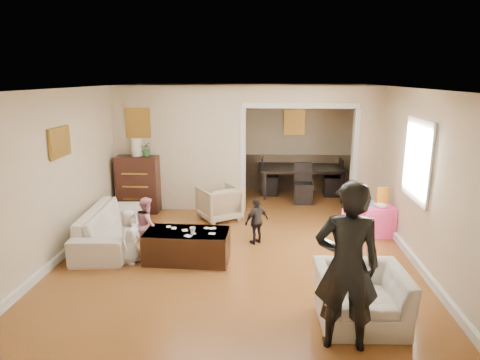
# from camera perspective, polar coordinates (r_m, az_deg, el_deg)

# --- Properties ---
(floor) EXTENTS (7.00, 7.00, 0.00)m
(floor) POSITION_cam_1_polar(r_m,az_deg,el_deg) (7.29, -0.11, -8.42)
(floor) COLOR #A5662A
(floor) RESTS_ON ground
(partition_left) EXTENTS (2.75, 0.18, 2.60)m
(partition_left) POSITION_cam_1_polar(r_m,az_deg,el_deg) (8.84, -8.26, 4.22)
(partition_left) COLOR beige
(partition_left) RESTS_ON ground
(partition_right) EXTENTS (0.55, 0.18, 2.60)m
(partition_right) POSITION_cam_1_polar(r_m,az_deg,el_deg) (8.88, 16.90, 3.80)
(partition_right) COLOR beige
(partition_right) RESTS_ON ground
(partition_header) EXTENTS (2.22, 0.18, 0.35)m
(partition_header) POSITION_cam_1_polar(r_m,az_deg,el_deg) (8.55, 8.26, 11.48)
(partition_header) COLOR beige
(partition_header) RESTS_ON partition_right
(window_pane) EXTENTS (0.03, 0.95, 1.10)m
(window_pane) POSITION_cam_1_polar(r_m,az_deg,el_deg) (6.83, 23.18, 2.49)
(window_pane) COLOR white
(window_pane) RESTS_ON ground
(framed_art_partition) EXTENTS (0.45, 0.03, 0.55)m
(framed_art_partition) POSITION_cam_1_polar(r_m,az_deg,el_deg) (8.88, -13.78, 7.59)
(framed_art_partition) COLOR brown
(framed_art_partition) RESTS_ON partition_left
(framed_art_sofa_wall) EXTENTS (0.03, 0.55, 0.40)m
(framed_art_sofa_wall) POSITION_cam_1_polar(r_m,az_deg,el_deg) (6.96, -23.42, 4.76)
(framed_art_sofa_wall) COLOR brown
(framed_art_alcove) EXTENTS (0.45, 0.03, 0.55)m
(framed_art_alcove) POSITION_cam_1_polar(r_m,az_deg,el_deg) (10.24, 7.43, 7.83)
(framed_art_alcove) COLOR brown
(sofa) EXTENTS (0.97, 2.14, 0.61)m
(sofa) POSITION_cam_1_polar(r_m,az_deg,el_deg) (7.45, -16.96, -6.05)
(sofa) COLOR white
(sofa) RESTS_ON ground
(armchair_back) EXTENTS (1.00, 1.01, 0.67)m
(armchair_back) POSITION_cam_1_polar(r_m,az_deg,el_deg) (8.29, -2.88, -3.16)
(armchair_back) COLOR tan
(armchair_back) RESTS_ON ground
(armchair_front) EXTENTS (1.03, 0.92, 0.65)m
(armchair_front) POSITION_cam_1_polar(r_m,az_deg,el_deg) (5.16, 16.17, -15.04)
(armchair_front) COLOR white
(armchair_front) RESTS_ON ground
(dresser) EXTENTS (0.86, 0.49, 1.19)m
(dresser) POSITION_cam_1_polar(r_m,az_deg,el_deg) (8.98, -13.65, -0.49)
(dresser) COLOR #351810
(dresser) RESTS_ON ground
(table_lamp) EXTENTS (0.22, 0.22, 0.36)m
(table_lamp) POSITION_cam_1_polar(r_m,az_deg,el_deg) (8.83, -13.93, 4.37)
(table_lamp) COLOR beige
(table_lamp) RESTS_ON dresser
(potted_plant) EXTENTS (0.26, 0.23, 0.29)m
(potted_plant) POSITION_cam_1_polar(r_m,az_deg,el_deg) (8.77, -12.67, 4.16)
(potted_plant) COLOR #3D7333
(potted_plant) RESTS_ON dresser
(coffee_table) EXTENTS (1.29, 0.67, 0.48)m
(coffee_table) POSITION_cam_1_polar(r_m,az_deg,el_deg) (6.56, -7.22, -8.91)
(coffee_table) COLOR #341A10
(coffee_table) RESTS_ON ground
(coffee_cup) EXTENTS (0.09, 0.09, 0.08)m
(coffee_cup) POSITION_cam_1_polar(r_m,az_deg,el_deg) (6.39, -6.49, -6.81)
(coffee_cup) COLOR silver
(coffee_cup) RESTS_ON coffee_table
(play_table) EXTENTS (0.64, 0.64, 0.54)m
(play_table) POSITION_cam_1_polar(r_m,az_deg,el_deg) (7.93, 17.94, -5.16)
(play_table) COLOR #FF4395
(play_table) RESTS_ON ground
(cereal_box) EXTENTS (0.21, 0.10, 0.30)m
(cereal_box) POSITION_cam_1_polar(r_m,az_deg,el_deg) (7.93, 18.83, -2.04)
(cereal_box) COLOR gold
(cereal_box) RESTS_ON play_table
(cyan_cup) EXTENTS (0.08, 0.08, 0.08)m
(cyan_cup) POSITION_cam_1_polar(r_m,az_deg,el_deg) (7.77, 17.48, -3.12)
(cyan_cup) COLOR #27A2C5
(cyan_cup) RESTS_ON play_table
(toy_block) EXTENTS (0.10, 0.09, 0.05)m
(toy_block) POSITION_cam_1_polar(r_m,az_deg,el_deg) (7.92, 17.05, -2.86)
(toy_block) COLOR red
(toy_block) RESTS_ON play_table
(play_bowl) EXTENTS (0.23, 0.23, 0.05)m
(play_bowl) POSITION_cam_1_polar(r_m,az_deg,el_deg) (7.74, 18.67, -3.37)
(play_bowl) COLOR white
(play_bowl) RESTS_ON play_table
(dining_table) EXTENTS (2.07, 1.26, 0.70)m
(dining_table) POSITION_cam_1_polar(r_m,az_deg,el_deg) (10.08, 8.33, -0.09)
(dining_table) COLOR black
(dining_table) RESTS_ON ground
(adult_person) EXTENTS (0.68, 0.47, 1.81)m
(adult_person) POSITION_cam_1_polar(r_m,az_deg,el_deg) (4.44, 14.40, -11.38)
(adult_person) COLOR black
(adult_person) RESTS_ON ground
(child_kneel_a) EXTENTS (0.35, 0.46, 0.84)m
(child_kneel_a) POSITION_cam_1_polar(r_m,az_deg,el_deg) (6.57, -14.88, -7.52)
(child_kneel_a) COLOR silver
(child_kneel_a) RESTS_ON ground
(child_kneel_b) EXTENTS (0.47, 0.53, 0.91)m
(child_kneel_b) POSITION_cam_1_polar(r_m,az_deg,el_deg) (6.91, -12.54, -5.97)
(child_kneel_b) COLOR pink
(child_kneel_b) RESTS_ON ground
(child_toddler) EXTENTS (0.49, 0.44, 0.80)m
(child_toddler) POSITION_cam_1_polar(r_m,az_deg,el_deg) (7.09, 2.30, -5.63)
(child_toddler) COLOR black
(child_toddler) RESTS_ON ground
(craft_papers) EXTENTS (0.82, 0.49, 0.00)m
(craft_papers) POSITION_cam_1_polar(r_m,az_deg,el_deg) (6.48, -6.52, -6.90)
(craft_papers) COLOR white
(craft_papers) RESTS_ON coffee_table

